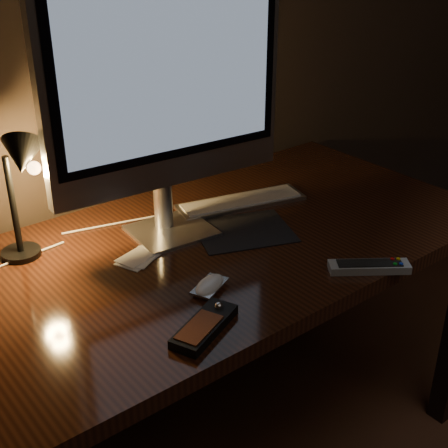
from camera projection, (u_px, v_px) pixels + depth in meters
desk at (179, 281)px, 1.64m from camera, size 1.60×0.75×0.75m
monitor at (167, 88)px, 1.44m from camera, size 0.61×0.19×0.64m
keyboard at (241, 202)px, 1.76m from camera, size 0.38×0.19×0.01m
mousepad at (244, 231)px, 1.62m from camera, size 0.30×0.27×0.00m
mouse at (210, 287)px, 1.37m from camera, size 0.11×0.08×0.02m
media_remote at (204, 326)px, 1.23m from camera, size 0.18×0.12×0.03m
tv_remote at (369, 266)px, 1.44m from camera, size 0.18×0.15×0.02m
papers at (139, 258)px, 1.49m from camera, size 0.12×0.10×0.01m
desk_lamp at (22, 174)px, 1.40m from camera, size 0.15×0.16×0.32m
cable at (67, 245)px, 1.55m from camera, size 0.63×0.08×0.01m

